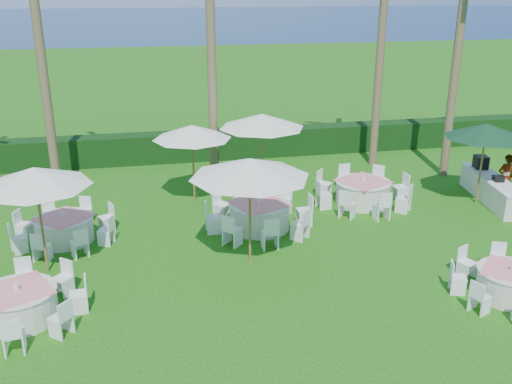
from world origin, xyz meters
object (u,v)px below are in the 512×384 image
banquet_table_c (510,283)px  banquet_table_a (19,304)px  umbrella_a (35,177)px  banquet_table_d (64,229)px  umbrella_green (486,131)px  umbrella_d (262,121)px  banquet_table_e (259,215)px  umbrella_b (250,168)px  staff_person (505,177)px  buffet_table (491,188)px  banquet_table_f (363,192)px  umbrella_c (192,132)px

banquet_table_c → banquet_table_a: bearing=173.3°
banquet_table_a → umbrella_a: size_ratio=1.03×
banquet_table_d → umbrella_green: size_ratio=1.04×
umbrella_d → banquet_table_d: bearing=-155.3°
banquet_table_d → banquet_table_e: (5.80, -0.25, 0.04)m
umbrella_b → staff_person: umbrella_b is taller
umbrella_d → staff_person: bearing=-17.6°
umbrella_green → buffet_table: 2.17m
banquet_table_f → umbrella_d: bearing=148.0°
banquet_table_e → staff_person: size_ratio=2.00×
banquet_table_d → umbrella_b: 6.06m
banquet_table_a → buffet_table: bearing=17.4°
banquet_table_c → umbrella_b: (-5.78, 3.10, 2.31)m
umbrella_c → banquet_table_c: bearing=-49.4°
banquet_table_c → umbrella_green: umbrella_green is taller
banquet_table_a → umbrella_green: (14.16, 4.53, 2.16)m
banquet_table_e → umbrella_green: umbrella_green is taller
umbrella_c → umbrella_green: umbrella_green is taller
banquet_table_e → banquet_table_f: bearing=18.7°
umbrella_d → staff_person: size_ratio=1.83×
buffet_table → staff_person: 0.62m
banquet_table_f → umbrella_c: bearing=166.3°
banquet_table_a → banquet_table_c: bearing=-6.7°
banquet_table_a → umbrella_c: bearing=55.1°
staff_person → umbrella_green: bearing=4.4°
umbrella_a → banquet_table_a: bearing=-97.2°
umbrella_c → umbrella_b: bearing=-78.2°
umbrella_a → umbrella_b: umbrella_b is taller
banquet_table_d → buffet_table: buffet_table is taller
banquet_table_f → umbrella_d: 4.28m
umbrella_c → staff_person: umbrella_c is taller
buffet_table → banquet_table_a: bearing=-162.6°
umbrella_d → umbrella_green: 7.52m
umbrella_b → staff_person: size_ratio=1.92×
banquet_table_a → umbrella_green: umbrella_green is taller
staff_person → banquet_table_c: bearing=57.5°
banquet_table_e → umbrella_b: 3.18m
banquet_table_d → umbrella_d: (6.58, 3.03, 2.23)m
buffet_table → banquet_table_f: bearing=172.1°
umbrella_green → staff_person: umbrella_green is taller
banquet_table_d → umbrella_a: 2.95m
buffet_table → umbrella_a: bearing=-170.8°
umbrella_a → buffet_table: size_ratio=0.76×
banquet_table_f → banquet_table_e: bearing=-161.3°
banquet_table_a → umbrella_green: size_ratio=1.06×
banquet_table_c → banquet_table_d: bearing=153.2°
banquet_table_d → staff_person: size_ratio=1.76×
banquet_table_a → umbrella_b: umbrella_b is taller
banquet_table_c → umbrella_green: size_ratio=0.98×
umbrella_c → buffet_table: 10.51m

